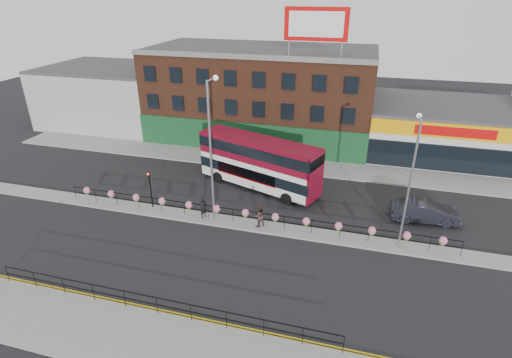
% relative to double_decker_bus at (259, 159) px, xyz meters
% --- Properties ---
extents(ground, '(120.00, 120.00, 0.00)m').
position_rel_double_decker_bus_xyz_m(ground, '(0.65, -6.40, -2.81)').
color(ground, black).
rests_on(ground, ground).
extents(south_pavement, '(60.00, 4.00, 0.15)m').
position_rel_double_decker_bus_xyz_m(south_pavement, '(0.65, -18.40, -2.74)').
color(south_pavement, gray).
rests_on(south_pavement, ground).
extents(north_pavement, '(60.00, 4.00, 0.15)m').
position_rel_double_decker_bus_xyz_m(north_pavement, '(0.65, 5.60, -2.74)').
color(north_pavement, gray).
rests_on(north_pavement, ground).
extents(median, '(60.00, 1.60, 0.15)m').
position_rel_double_decker_bus_xyz_m(median, '(0.65, -6.40, -2.74)').
color(median, gray).
rests_on(median, ground).
extents(yellow_line_inner, '(60.00, 0.10, 0.01)m').
position_rel_double_decker_bus_xyz_m(yellow_line_inner, '(0.65, -16.10, -2.80)').
color(yellow_line_inner, gold).
rests_on(yellow_line_inner, ground).
extents(yellow_line_outer, '(60.00, 0.10, 0.01)m').
position_rel_double_decker_bus_xyz_m(yellow_line_outer, '(0.65, -16.28, -2.80)').
color(yellow_line_outer, gold).
rests_on(yellow_line_outer, ground).
extents(brick_building, '(25.00, 12.21, 10.30)m').
position_rel_double_decker_bus_xyz_m(brick_building, '(-3.35, 13.56, 2.32)').
color(brick_building, brown).
rests_on(brick_building, ground).
extents(supermarket, '(15.00, 12.25, 5.30)m').
position_rel_double_decker_bus_xyz_m(supermarket, '(16.65, 13.50, -0.16)').
color(supermarket, silver).
rests_on(supermarket, ground).
extents(warehouse_west, '(15.50, 12.00, 7.30)m').
position_rel_double_decker_bus_xyz_m(warehouse_west, '(-23.60, 13.60, 0.84)').
color(warehouse_west, '#A3A39E').
rests_on(warehouse_west, ground).
extents(billboard, '(6.00, 0.29, 4.40)m').
position_rel_double_decker_bus_xyz_m(billboard, '(3.15, 8.59, 10.37)').
color(billboard, '#BB0606').
rests_on(billboard, brick_building).
extents(median_railing, '(30.04, 0.56, 1.23)m').
position_rel_double_decker_bus_xyz_m(median_railing, '(0.65, -6.40, -1.76)').
color(median_railing, black).
rests_on(median_railing, median).
extents(south_railing, '(20.04, 0.05, 1.12)m').
position_rel_double_decker_bus_xyz_m(south_railing, '(-1.35, -16.50, -1.85)').
color(south_railing, black).
rests_on(south_railing, south_pavement).
extents(double_decker_bus, '(11.55, 6.26, 4.58)m').
position_rel_double_decker_bus_xyz_m(double_decker_bus, '(0.00, 0.00, 0.00)').
color(double_decker_bus, white).
rests_on(double_decker_bus, ground).
extents(car, '(2.63, 5.38, 1.67)m').
position_rel_double_decker_bus_xyz_m(car, '(13.71, -2.14, -1.97)').
color(car, '#22242D').
rests_on(car, ground).
extents(pedestrian_a, '(0.92, 0.87, 1.68)m').
position_rel_double_decker_bus_xyz_m(pedestrian_a, '(-2.73, -6.38, -1.82)').
color(pedestrian_a, black).
rests_on(pedestrian_a, median).
extents(pedestrian_b, '(1.57, 1.57, 1.81)m').
position_rel_double_decker_bus_xyz_m(pedestrian_b, '(1.72, -6.47, -1.75)').
color(pedestrian_b, '#402E28').
rests_on(pedestrian_b, median).
extents(lamp_column_west, '(0.38, 1.87, 10.68)m').
position_rel_double_decker_bus_xyz_m(lamp_column_west, '(-1.88, -6.13, 3.67)').
color(lamp_column_west, gray).
rests_on(lamp_column_west, median).
extents(lamp_column_east, '(0.33, 1.60, 9.11)m').
position_rel_double_decker_bus_xyz_m(lamp_column_east, '(11.66, -6.27, 2.74)').
color(lamp_column_east, gray).
rests_on(lamp_column_east, median).
extents(traffic_light_median, '(0.15, 0.28, 3.65)m').
position_rel_double_decker_bus_xyz_m(traffic_light_median, '(-7.35, -6.01, -0.34)').
color(traffic_light_median, black).
rests_on(traffic_light_median, median).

